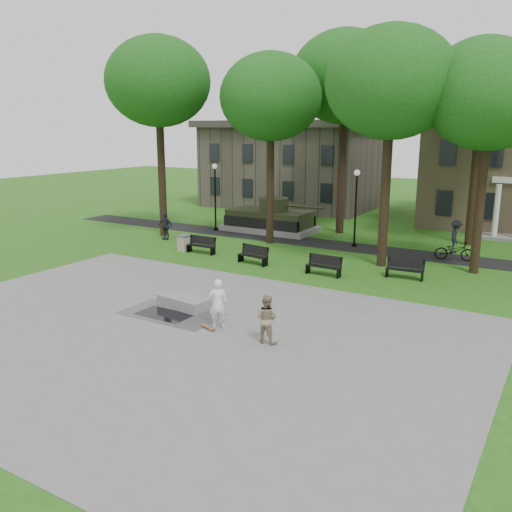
{
  "coord_description": "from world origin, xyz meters",
  "views": [
    {
      "loc": [
        12.22,
        -19.02,
        7.21
      ],
      "look_at": [
        -0.35,
        1.88,
        1.4
      ],
      "focal_mm": 38.0,
      "sensor_mm": 36.0,
      "label": 1
    }
  ],
  "objects_px": {
    "friend_watching": "(266,319)",
    "skateboarder": "(218,304)",
    "concrete_block": "(184,302)",
    "park_bench_0": "(202,244)",
    "trash_bin": "(184,243)",
    "cyclist": "(455,244)"
  },
  "relations": [
    {
      "from": "friend_watching",
      "to": "skateboarder",
      "type": "bearing_deg",
      "value": -8.46
    },
    {
      "from": "concrete_block",
      "to": "friend_watching",
      "type": "height_order",
      "value": "friend_watching"
    },
    {
      "from": "concrete_block",
      "to": "skateboarder",
      "type": "xyz_separation_m",
      "value": [
        2.55,
        -1.19,
        0.71
      ]
    },
    {
      "from": "skateboarder",
      "to": "park_bench_0",
      "type": "height_order",
      "value": "skateboarder"
    },
    {
      "from": "concrete_block",
      "to": "skateboarder",
      "type": "bearing_deg",
      "value": -25.09
    },
    {
      "from": "park_bench_0",
      "to": "trash_bin",
      "type": "height_order",
      "value": "park_bench_0"
    },
    {
      "from": "skateboarder",
      "to": "trash_bin",
      "type": "bearing_deg",
      "value": -80.21
    },
    {
      "from": "concrete_block",
      "to": "trash_bin",
      "type": "height_order",
      "value": "trash_bin"
    },
    {
      "from": "concrete_block",
      "to": "friend_watching",
      "type": "xyz_separation_m",
      "value": [
        4.74,
        -1.47,
        0.62
      ]
    },
    {
      "from": "friend_watching",
      "to": "cyclist",
      "type": "bearing_deg",
      "value": -102.18
    },
    {
      "from": "park_bench_0",
      "to": "trash_bin",
      "type": "bearing_deg",
      "value": -177.12
    },
    {
      "from": "concrete_block",
      "to": "park_bench_0",
      "type": "bearing_deg",
      "value": 122.35
    },
    {
      "from": "cyclist",
      "to": "concrete_block",
      "type": "bearing_deg",
      "value": 136.85
    },
    {
      "from": "skateboarder",
      "to": "friend_watching",
      "type": "bearing_deg",
      "value": 138.68
    },
    {
      "from": "concrete_block",
      "to": "skateboarder",
      "type": "distance_m",
      "value": 2.9
    },
    {
      "from": "skateboarder",
      "to": "cyclist",
      "type": "distance_m",
      "value": 16.21
    },
    {
      "from": "concrete_block",
      "to": "trash_bin",
      "type": "relative_size",
      "value": 2.29
    },
    {
      "from": "concrete_block",
      "to": "trash_bin",
      "type": "distance_m",
      "value": 10.59
    },
    {
      "from": "friend_watching",
      "to": "cyclist",
      "type": "relative_size",
      "value": 0.75
    },
    {
      "from": "cyclist",
      "to": "trash_bin",
      "type": "height_order",
      "value": "cyclist"
    },
    {
      "from": "skateboarder",
      "to": "trash_bin",
      "type": "distance_m",
      "value": 13.17
    },
    {
      "from": "cyclist",
      "to": "trash_bin",
      "type": "bearing_deg",
      "value": 97.83
    }
  ]
}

